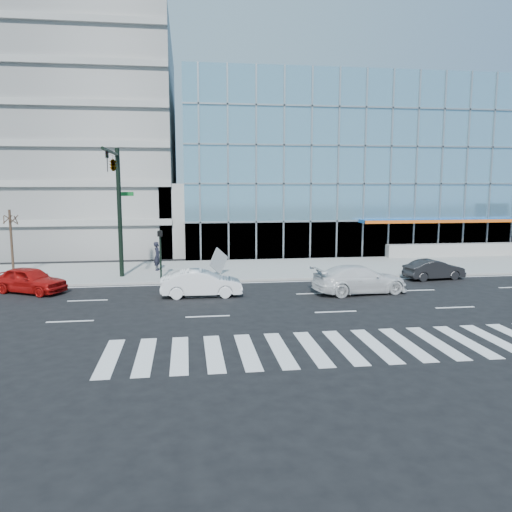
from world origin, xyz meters
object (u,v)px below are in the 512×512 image
(dark_sedan, at_px, (434,270))
(tilted_panel, at_px, (219,261))
(red_sedan, at_px, (29,280))
(street_tree_near, at_px, (10,219))
(white_sedan, at_px, (201,283))
(ped_signal_post, at_px, (160,247))
(pedestrian, at_px, (157,256))
(white_suv, at_px, (360,279))
(traffic_signal, at_px, (115,181))

(dark_sedan, bearing_deg, tilted_panel, 71.64)
(dark_sedan, relative_size, red_sedan, 0.89)
(street_tree_near, bearing_deg, white_sedan, -31.59)
(ped_signal_post, height_order, pedestrian, ped_signal_post)
(dark_sedan, height_order, red_sedan, red_sedan)
(white_suv, xyz_separation_m, red_sedan, (-18.03, 2.56, -0.04))
(traffic_signal, xyz_separation_m, tilted_panel, (6.13, 1.07, -5.11))
(white_suv, distance_m, tilted_panel, 9.40)
(white_sedan, xyz_separation_m, pedestrian, (-2.72, 7.76, 0.41))
(traffic_signal, height_order, white_suv, traffic_signal)
(ped_signal_post, height_order, dark_sedan, ped_signal_post)
(traffic_signal, relative_size, pedestrian, 4.11)
(ped_signal_post, xyz_separation_m, white_suv, (11.02, -5.12, -1.38))
(white_suv, height_order, pedestrian, pedestrian)
(street_tree_near, relative_size, tilted_panel, 3.25)
(ped_signal_post, height_order, red_sedan, ped_signal_post)
(pedestrian, bearing_deg, street_tree_near, 104.30)
(traffic_signal, bearing_deg, tilted_panel, 9.87)
(white_suv, xyz_separation_m, dark_sedan, (6.00, 3.17, -0.14))
(ped_signal_post, relative_size, red_sedan, 0.71)
(traffic_signal, distance_m, red_sedan, 7.40)
(street_tree_near, bearing_deg, ped_signal_post, -15.06)
(traffic_signal, height_order, tilted_panel, traffic_signal)
(white_sedan, relative_size, red_sedan, 1.02)
(traffic_signal, xyz_separation_m, white_sedan, (4.85, -4.36, -5.45))
(street_tree_near, height_order, tilted_panel, street_tree_near)
(street_tree_near, distance_m, dark_sedan, 27.08)
(white_sedan, bearing_deg, red_sedan, 77.66)
(red_sedan, distance_m, pedestrian, 8.69)
(ped_signal_post, distance_m, white_sedan, 5.48)
(street_tree_near, xyz_separation_m, white_sedan, (11.86, -7.29, -3.07))
(traffic_signal, relative_size, dark_sedan, 2.11)
(street_tree_near, xyz_separation_m, tilted_panel, (13.13, -1.86, -2.72))
(white_suv, relative_size, pedestrian, 2.71)
(red_sedan, relative_size, tilted_panel, 3.26)
(tilted_panel, bearing_deg, white_suv, -83.19)
(ped_signal_post, relative_size, pedestrian, 1.54)
(white_suv, bearing_deg, dark_sedan, -68.91)
(traffic_signal, distance_m, dark_sedan, 20.35)
(street_tree_near, xyz_separation_m, dark_sedan, (26.52, -4.50, -3.15))
(white_suv, height_order, tilted_panel, tilted_panel)
(red_sedan, height_order, pedestrian, pedestrian)
(white_sedan, distance_m, pedestrian, 8.24)
(traffic_signal, distance_m, tilted_panel, 8.05)
(ped_signal_post, distance_m, tilted_panel, 3.86)
(white_sedan, bearing_deg, street_tree_near, 59.15)
(street_tree_near, relative_size, red_sedan, 1.00)
(street_tree_near, relative_size, white_suv, 0.80)
(ped_signal_post, bearing_deg, pedestrian, 96.92)
(tilted_panel, bearing_deg, traffic_signal, 144.88)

